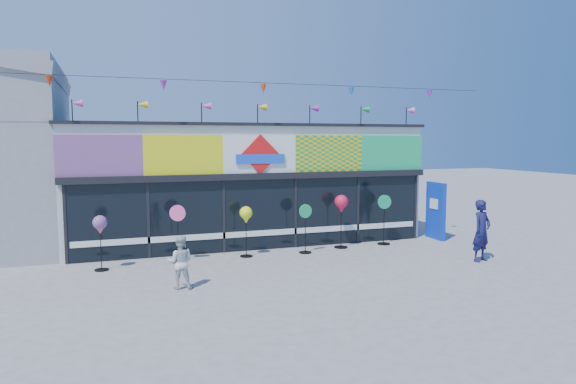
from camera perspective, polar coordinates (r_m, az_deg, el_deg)
name	(u,v)px	position (r m, az deg, el deg)	size (l,w,h in m)	color
ground	(297,276)	(13.64, 1.00, -9.30)	(80.00, 80.00, 0.00)	slate
kite_shop	(241,181)	(18.91, -5.26, 1.22)	(16.00, 5.70, 5.31)	silver
blue_sign	(436,211)	(19.16, 16.09, -2.00)	(0.19, 1.02, 2.04)	#0C34BE
spinner_0	(100,226)	(14.85, -20.15, -3.61)	(0.38, 0.38, 1.52)	black
spinner_1	(178,232)	(15.28, -12.13, -4.37)	(0.45, 0.43, 1.68)	black
spinner_2	(246,216)	(15.63, -4.68, -2.73)	(0.39, 0.39, 1.55)	black
spinner_3	(305,227)	(16.15, 1.94, -3.94)	(0.44, 0.39, 1.55)	black
spinner_4	(341,205)	(16.92, 5.95, -1.50)	(0.45, 0.45, 1.76)	black
spinner_5	(384,218)	(17.76, 10.64, -2.89)	(0.48, 0.43, 1.70)	black
adult_man	(482,231)	(16.09, 20.72, -4.04)	(0.66, 0.43, 1.81)	#151644
child	(180,262)	(12.65, -11.90, -7.61)	(0.63, 0.36, 1.30)	silver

